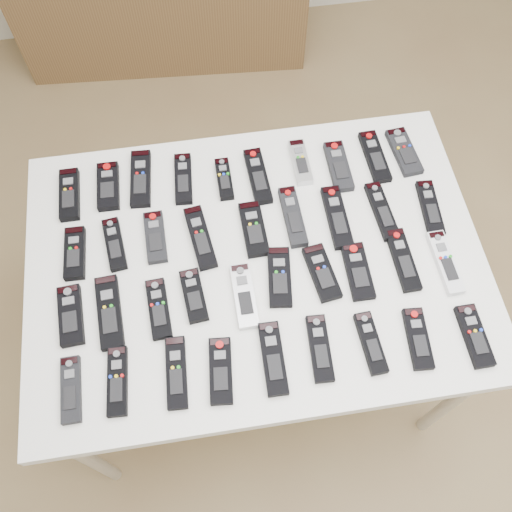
{
  "coord_description": "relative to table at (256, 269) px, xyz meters",
  "views": [
    {
      "loc": [
        -0.25,
        -0.63,
        2.16
      ],
      "look_at": [
        -0.14,
        0.08,
        0.8
      ],
      "focal_mm": 40.0,
      "sensor_mm": 36.0,
      "label": 1
    }
  ],
  "objects": [
    {
      "name": "remote_37",
      "position": [
        0.51,
        -0.31,
        0.07
      ],
      "size": [
        0.05,
        0.17,
        0.02
      ],
      "primitive_type": "cube",
      "rotation": [
        0.0,
        0.0,
        0.01
      ],
      "color": "black",
      "rests_on": "table"
    },
    {
      "name": "table",
      "position": [
        0.0,
        0.0,
        0.0
      ],
      "size": [
        1.25,
        0.88,
        0.78
      ],
      "color": "white",
      "rests_on": "ground"
    },
    {
      "name": "remote_9",
      "position": [
        0.5,
        0.29,
        0.07
      ],
      "size": [
        0.08,
        0.17,
        0.02
      ],
      "primitive_type": "cube",
      "rotation": [
        0.0,
        0.0,
        0.09
      ],
      "color": "black",
      "rests_on": "table"
    },
    {
      "name": "remote_12",
      "position": [
        -0.27,
        0.11,
        0.07
      ],
      "size": [
        0.06,
        0.16,
        0.02
      ],
      "primitive_type": "cube",
      "rotation": [
        0.0,
        0.0,
        0.02
      ],
      "color": "black",
      "rests_on": "table"
    },
    {
      "name": "remote_3",
      "position": [
        -0.17,
        0.29,
        0.07
      ],
      "size": [
        0.06,
        0.18,
        0.02
      ],
      "primitive_type": "cube",
      "rotation": [
        0.0,
        0.0,
        -0.07
      ],
      "color": "black",
      "rests_on": "table"
    },
    {
      "name": "ground",
      "position": [
        0.14,
        -0.08,
        -0.72
      ],
      "size": [
        4.0,
        4.0,
        0.0
      ],
      "primitive_type": "plane",
      "color": "brown",
      "rests_on": "ground"
    },
    {
      "name": "remote_6",
      "position": [
        0.18,
        0.3,
        0.07
      ],
      "size": [
        0.05,
        0.15,
        0.02
      ],
      "primitive_type": "cube",
      "rotation": [
        0.0,
        0.0,
        0.0
      ],
      "color": "#B7B7BC",
      "rests_on": "table"
    },
    {
      "name": "remote_34",
      "position": [
        0.12,
        -0.28,
        0.07
      ],
      "size": [
        0.06,
        0.18,
        0.02
      ],
      "primitive_type": "cube",
      "rotation": [
        0.0,
        0.0,
        -0.06
      ],
      "color": "black",
      "rests_on": "table"
    },
    {
      "name": "remote_27",
      "position": [
        0.39,
        -0.07,
        0.07
      ],
      "size": [
        0.05,
        0.19,
        0.02
      ],
      "primitive_type": "cube",
      "rotation": [
        0.0,
        0.0,
        0.02
      ],
      "color": "black",
      "rests_on": "table"
    },
    {
      "name": "remote_13",
      "position": [
        -0.14,
        0.08,
        0.07
      ],
      "size": [
        0.08,
        0.2,
        0.02
      ],
      "primitive_type": "cube",
      "rotation": [
        0.0,
        0.0,
        0.13
      ],
      "color": "black",
      "rests_on": "table"
    },
    {
      "name": "remote_36",
      "position": [
        0.37,
        -0.29,
        0.07
      ],
      "size": [
        0.06,
        0.16,
        0.02
      ],
      "primitive_type": "cube",
      "rotation": [
        0.0,
        0.0,
        -0.08
      ],
      "color": "black",
      "rests_on": "table"
    },
    {
      "name": "remote_20",
      "position": [
        -0.4,
        -0.1,
        0.07
      ],
      "size": [
        0.07,
        0.21,
        0.02
      ],
      "primitive_type": "cube",
      "rotation": [
        0.0,
        0.0,
        0.06
      ],
      "color": "black",
      "rests_on": "table"
    },
    {
      "name": "remote_4",
      "position": [
        -0.05,
        0.27,
        0.07
      ],
      "size": [
        0.04,
        0.14,
        0.02
      ],
      "primitive_type": "cube",
      "rotation": [
        0.0,
        0.0,
        0.0
      ],
      "color": "black",
      "rests_on": "table"
    },
    {
      "name": "remote_30",
      "position": [
        -0.39,
        -0.28,
        0.07
      ],
      "size": [
        0.06,
        0.17,
        0.02
      ],
      "primitive_type": "cube",
      "rotation": [
        0.0,
        0.0,
        -0.05
      ],
      "color": "black",
      "rests_on": "table"
    },
    {
      "name": "remote_22",
      "position": [
        -0.18,
        -0.09,
        0.07
      ],
      "size": [
        0.07,
        0.15,
        0.02
      ],
      "primitive_type": "cube",
      "rotation": [
        0.0,
        0.0,
        0.09
      ],
      "color": "black",
      "rests_on": "table"
    },
    {
      "name": "remote_0",
      "position": [
        -0.5,
        0.28,
        0.07
      ],
      "size": [
        0.05,
        0.17,
        0.02
      ],
      "primitive_type": "cube",
      "rotation": [
        0.0,
        0.0,
        0.0
      ],
      "color": "black",
      "rests_on": "table"
    },
    {
      "name": "remote_5",
      "position": [
        0.05,
        0.27,
        0.07
      ],
      "size": [
        0.06,
        0.19,
        0.02
      ],
      "primitive_type": "cube",
      "rotation": [
        0.0,
        0.0,
        0.05
      ],
      "color": "black",
      "rests_on": "table"
    },
    {
      "name": "remote_18",
      "position": [
        0.52,
        0.08,
        0.07
      ],
      "size": [
        0.06,
        0.18,
        0.02
      ],
      "primitive_type": "cube",
      "rotation": [
        0.0,
        0.0,
        -0.08
      ],
      "color": "black",
      "rests_on": "table"
    },
    {
      "name": "remote_26",
      "position": [
        0.26,
        -0.08,
        0.07
      ],
      "size": [
        0.06,
        0.17,
        0.02
      ],
      "primitive_type": "cube",
      "rotation": [
        0.0,
        0.0,
        -0.01
      ],
      "color": "black",
      "rests_on": "table"
    },
    {
      "name": "remote_8",
      "position": [
        0.4,
        0.28,
        0.07
      ],
      "size": [
        0.06,
        0.19,
        0.02
      ],
      "primitive_type": "cube",
      "rotation": [
        0.0,
        0.0,
        0.03
      ],
      "color": "black",
      "rests_on": "table"
    },
    {
      "name": "remote_15",
      "position": [
        0.12,
        0.11,
        0.07
      ],
      "size": [
        0.05,
        0.19,
        0.02
      ],
      "primitive_type": "cube",
      "rotation": [
        0.0,
        0.0,
        0.02
      ],
      "color": "black",
      "rests_on": "table"
    },
    {
      "name": "remote_16",
      "position": [
        0.25,
        0.09,
        0.07
      ],
      "size": [
        0.05,
        0.2,
        0.02
      ],
      "primitive_type": "cube",
      "rotation": [
        0.0,
        0.0,
        -0.0
      ],
      "color": "black",
      "rests_on": "table"
    },
    {
      "name": "remote_19",
      "position": [
        -0.5,
        -0.09,
        0.07
      ],
      "size": [
        0.07,
        0.17,
        0.02
      ],
      "primitive_type": "cube",
      "rotation": [
        0.0,
        0.0,
        0.06
      ],
      "color": "black",
      "rests_on": "table"
    },
    {
      "name": "remote_21",
      "position": [
        -0.27,
        -0.11,
        0.07
      ],
      "size": [
        0.06,
        0.17,
        0.02
      ],
      "primitive_type": "cube",
      "rotation": [
        0.0,
        0.0,
        0.06
      ],
      "color": "black",
      "rests_on": "table"
    },
    {
      "name": "remote_33",
      "position": [
        -0.0,
        -0.29,
        0.07
      ],
      "size": [
        0.06,
        0.19,
        0.02
      ],
      "primitive_type": "cube",
      "rotation": [
        0.0,
        0.0,
        -0.02
      ],
      "color": "black",
      "rests_on": "table"
    },
    {
      "name": "remote_29",
      "position": [
        -0.5,
        -0.29,
        0.07
      ],
      "size": [
        0.05,
        0.16,
        0.02
      ],
      "primitive_type": "cube",
      "rotation": [
        0.0,
        0.0,
        0.01
      ],
      "color": "black",
      "rests_on": "table"
    },
    {
      "name": "remote_25",
      "position": [
        0.17,
        -0.07,
        0.07
      ],
      "size": [
        0.08,
        0.17,
        0.02
      ],
      "primitive_type": "cube",
      "rotation": [
        0.0,
        0.0,
        0.14
      ],
      "color": "black",
      "rests_on": "table"
    },
    {
      "name": "remote_28",
      "position": [
        0.5,
        -0.09,
        0.07
      ],
      "size": [
        0.05,
        0.19,
        0.02
      ],
      "primitive_type": "cube",
      "rotation": [
        0.0,
        0.0,
        0.03
      ],
      "color": "silver",
      "rests_on": "table"
    },
    {
      "name": "remote_11",
      "position": [
        -0.38,
        0.1,
        0.07
      ],
      "size": [
        0.06,
        0.16,
        0.02
      ],
      "primitive_type": "cube",
      "rotation": [
        0.0,
        0.0,
        0.12
      ],
      "color": "black",
      "rests_on": "table"
    },
    {
      "name": "remote_31",
      "position": [
        -0.24,
        -0.29,
        0.07
      ],
      "size": [
        0.06,
        0.18,
        0.02
      ],
      "primitive_type": "cube",
      "rotation": [
        0.0,
        0.0,
        -0.05
      ],
      "color": "black",
      "rests_on": "table"
    },
    {
      "name": "remote_17",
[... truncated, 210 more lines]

